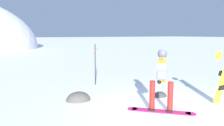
# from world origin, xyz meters

# --- Properties ---
(ground_plane) EXTENTS (300.00, 300.00, 0.00)m
(ground_plane) POSITION_xyz_m (0.00, 0.00, 0.00)
(ground_plane) COLOR white
(snowboarder_main) EXTENTS (1.39, 1.38, 1.71)m
(snowboarder_main) POSITION_xyz_m (-0.31, 0.19, 0.92)
(snowboarder_main) COLOR #D11E5B
(snowboarder_main) RESTS_ON ground
(spare_snowboard) EXTENTS (0.28, 0.43, 1.62)m
(spare_snowboard) POSITION_xyz_m (1.73, -0.18, 0.82)
(spare_snowboard) COLOR yellow
(spare_snowboard) RESTS_ON ground
(piste_marker_near) EXTENTS (0.20, 0.20, 1.73)m
(piste_marker_near) POSITION_xyz_m (-0.38, 4.16, 0.99)
(piste_marker_near) COLOR black
(piste_marker_near) RESTS_ON ground
(rock_dark) EXTENTS (0.48, 0.41, 0.34)m
(rock_dark) POSITION_xyz_m (0.74, 1.41, 0.00)
(rock_dark) COLOR #383333
(rock_dark) RESTS_ON ground
(rock_mid) EXTENTS (0.79, 0.67, 0.55)m
(rock_mid) POSITION_xyz_m (-1.85, 2.35, 0.00)
(rock_mid) COLOR #4C4742
(rock_mid) RESTS_ON ground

